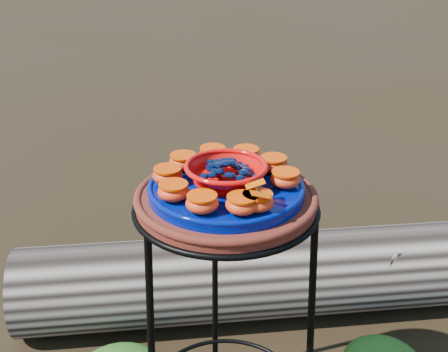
{
  "coord_description": "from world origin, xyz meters",
  "views": [
    {
      "loc": [
        -0.15,
        -1.05,
        1.28
      ],
      "look_at": [
        -0.0,
        0.0,
        0.77
      ],
      "focal_mm": 45.0,
      "sensor_mm": 36.0,
      "label": 1
    }
  ],
  "objects": [
    {
      "name": "orange_half_9",
      "position": [
        0.01,
        -0.12,
        0.77
      ],
      "size": [
        0.06,
        0.06,
        0.04
      ],
      "primitive_type": "ellipsoid",
      "color": "#CE410B",
      "rests_on": "cobalt_plate"
    },
    {
      "name": "orange_half_6",
      "position": [
        -0.12,
        0.03,
        0.77
      ],
      "size": [
        0.06,
        0.06,
        0.04
      ],
      "primitive_type": "ellipsoid",
      "color": "#CE410B",
      "rests_on": "cobalt_plate"
    },
    {
      "name": "plant_stand",
      "position": [
        0.0,
        0.0,
        0.35
      ],
      "size": [
        0.44,
        0.44,
        0.7
      ],
      "primitive_type": null,
      "color": "black",
      "rests_on": "ground"
    },
    {
      "name": "orange_half_0",
      "position": [
        0.04,
        -0.12,
        0.77
      ],
      "size": [
        0.06,
        0.06,
        0.04
      ],
      "primitive_type": "ellipsoid",
      "color": "#CE410B",
      "rests_on": "cobalt_plate"
    },
    {
      "name": "orange_half_1",
      "position": [
        0.12,
        -0.03,
        0.77
      ],
      "size": [
        0.06,
        0.06,
        0.04
      ],
      "primitive_type": "ellipsoid",
      "color": "#CE410B",
      "rests_on": "cobalt_plate"
    },
    {
      "name": "terracotta_saucer",
      "position": [
        0.0,
        0.0,
        0.72
      ],
      "size": [
        0.38,
        0.38,
        0.03
      ],
      "primitive_type": "cylinder",
      "color": "#3B170F",
      "rests_on": "plant_stand"
    },
    {
      "name": "orange_half_8",
      "position": [
        -0.06,
        -0.11,
        0.77
      ],
      "size": [
        0.06,
        0.06,
        0.04
      ],
      "primitive_type": "ellipsoid",
      "color": "#CE410B",
      "rests_on": "cobalt_plate"
    },
    {
      "name": "driftwood_log",
      "position": [
        0.16,
        0.5,
        0.15
      ],
      "size": [
        1.57,
        0.45,
        0.29
      ],
      "primitive_type": null,
      "rotation": [
        0.0,
        0.0,
        -0.02
      ],
      "color": "black",
      "rests_on": "ground"
    },
    {
      "name": "cobalt_plate",
      "position": [
        0.0,
        0.0,
        0.74
      ],
      "size": [
        0.33,
        0.33,
        0.02
      ],
      "primitive_type": "cylinder",
      "color": "#000052",
      "rests_on": "terracotta_saucer"
    },
    {
      "name": "orange_half_2",
      "position": [
        0.11,
        0.05,
        0.77
      ],
      "size": [
        0.06,
        0.06,
        0.04
      ],
      "primitive_type": "ellipsoid",
      "color": "#CE410B",
      "rests_on": "cobalt_plate"
    },
    {
      "name": "orange_half_5",
      "position": [
        -0.08,
        0.09,
        0.77
      ],
      "size": [
        0.06,
        0.06,
        0.04
      ],
      "primitive_type": "ellipsoid",
      "color": "#CE410B",
      "rests_on": "cobalt_plate"
    },
    {
      "name": "red_bowl",
      "position": [
        0.0,
        0.0,
        0.78
      ],
      "size": [
        0.16,
        0.16,
        0.05
      ],
      "primitive_type": null,
      "color": "red",
      "rests_on": "cobalt_plate"
    },
    {
      "name": "glass_gems",
      "position": [
        0.0,
        0.0,
        0.81
      ],
      "size": [
        0.13,
        0.13,
        0.02
      ],
      "primitive_type": null,
      "color": "black",
      "rests_on": "red_bowl"
    },
    {
      "name": "butterfly",
      "position": [
        0.04,
        -0.12,
        0.8
      ],
      "size": [
        0.08,
        0.05,
        0.01
      ],
      "primitive_type": null,
      "rotation": [
        0.0,
        0.0,
        0.03
      ],
      "color": "#DC4900",
      "rests_on": "orange_half_0"
    },
    {
      "name": "foliage_back",
      "position": [
        -0.24,
        0.62,
        0.08
      ],
      "size": [
        0.32,
        0.32,
        0.16
      ],
      "primitive_type": "ellipsoid",
      "color": "#25541E",
      "rests_on": "ground"
    },
    {
      "name": "orange_half_4",
      "position": [
        -0.01,
        0.12,
        0.77
      ],
      "size": [
        0.06,
        0.06,
        0.04
      ],
      "primitive_type": "ellipsoid",
      "color": "#CE410B",
      "rests_on": "cobalt_plate"
    },
    {
      "name": "orange_half_7",
      "position": [
        -0.11,
        -0.05,
        0.77
      ],
      "size": [
        0.06,
        0.06,
        0.04
      ],
      "primitive_type": "ellipsoid",
      "color": "#CE410B",
      "rests_on": "cobalt_plate"
    },
    {
      "name": "orange_half_3",
      "position": [
        0.06,
        0.11,
        0.77
      ],
      "size": [
        0.06,
        0.06,
        0.04
      ],
      "primitive_type": "ellipsoid",
      "color": "#CE410B",
      "rests_on": "cobalt_plate"
    }
  ]
}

